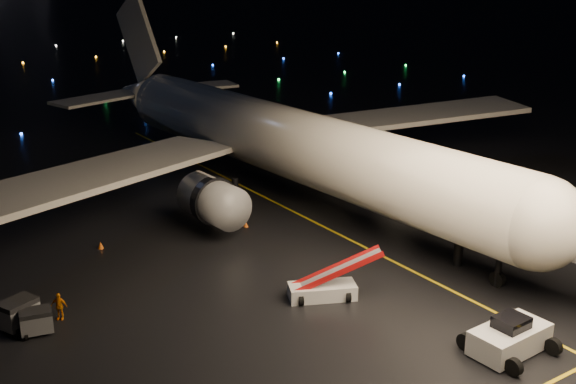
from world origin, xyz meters
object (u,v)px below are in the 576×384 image
object	(u,v)px
pushback_tug	(510,335)
baggage_cart_0	(36,322)
airliner	(263,98)
baggage_cart_2	(18,314)
crew_c	(59,306)
belt_loader	(322,276)

from	to	relation	value
pushback_tug	baggage_cart_0	world-z (taller)	pushback_tug
baggage_cart_0	airliner	bearing A→B (deg)	43.65
pushback_tug	baggage_cart_2	distance (m)	29.09
baggage_cart_2	baggage_cart_0	bearing A→B (deg)	-86.38
crew_c	baggage_cart_0	world-z (taller)	crew_c
airliner	belt_loader	bearing A→B (deg)	-116.60
pushback_tug	belt_loader	world-z (taller)	belt_loader
baggage_cart_0	baggage_cart_2	bearing A→B (deg)	129.45
pushback_tug	baggage_cart_0	size ratio (longest dim) A/B	2.55
airliner	baggage_cart_2	bearing A→B (deg)	-154.95
pushback_tug	crew_c	bearing A→B (deg)	135.19
belt_loader	baggage_cart_0	bearing A→B (deg)	-174.06
pushback_tug	crew_c	world-z (taller)	pushback_tug
belt_loader	baggage_cart_0	xyz separation A→B (m)	(-16.95, 5.79, -0.79)
pushback_tug	crew_c	distance (m)	27.11
belt_loader	crew_c	xyz separation A→B (m)	(-15.26, 6.83, -0.68)
crew_c	baggage_cart_2	bearing A→B (deg)	-148.96
belt_loader	baggage_cart_2	world-z (taller)	belt_loader
pushback_tug	belt_loader	size ratio (longest dim) A/B	0.73
airliner	baggage_cart_0	world-z (taller)	airliner
baggage_cart_2	airliner	bearing A→B (deg)	5.03
belt_loader	baggage_cart_2	size ratio (longest dim) A/B	2.99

